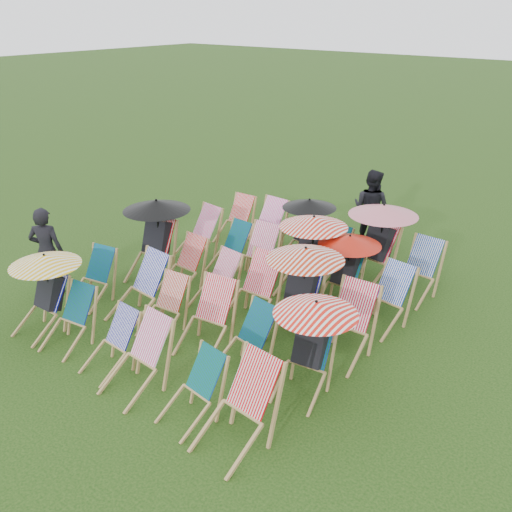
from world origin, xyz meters
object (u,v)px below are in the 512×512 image
Objects in this scene: deckchair_29 at (416,270)px; person_rear at (371,208)px; person_left at (47,251)px; deckchair_0 at (43,292)px; deckchair_5 at (237,408)px.

person_rear reaches higher than deckchair_29.
person_rear is (3.25, 5.33, 0.02)m from person_left.
person_left is 6.25m from person_rear.
deckchair_29 is at bearing 46.96° from deckchair_0.
person_rear is (-1.71, 1.56, 0.32)m from deckchair_29.
deckchair_5 is 4.64m from deckchair_29.
deckchair_0 is 1.28× the size of deckchair_29.
deckchair_29 is at bearing 94.53° from deckchair_5.
deckchair_5 is 0.64× the size of person_rear.
deckchair_0 is at bearing -127.37° from deckchair_29.
deckchair_29 is 0.60× the size of person_rear.
person_left reaches higher than deckchair_0.
deckchair_5 is (3.88, -0.10, -0.14)m from deckchair_0.
person_rear is (-1.67, 6.20, 0.29)m from deckchair_5.
deckchair_5 is at bearing 135.49° from person_left.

